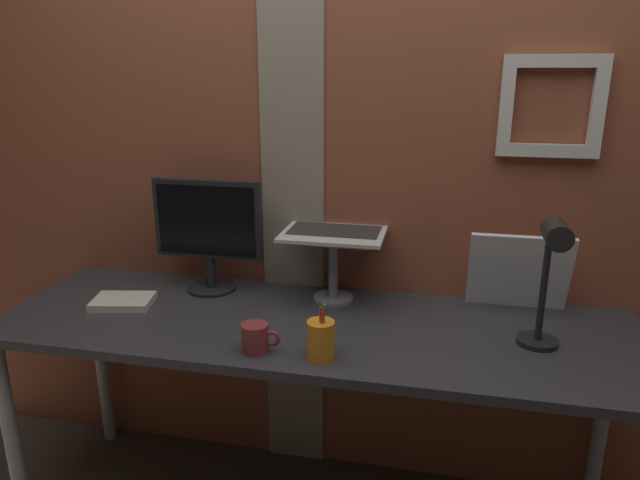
{
  "coord_description": "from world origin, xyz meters",
  "views": [
    {
      "loc": [
        0.31,
        -1.6,
        1.56
      ],
      "look_at": [
        -0.07,
        0.14,
        1.02
      ],
      "focal_mm": 31.95,
      "sensor_mm": 36.0,
      "label": 1
    }
  ],
  "objects": [
    {
      "name": "laptop",
      "position": [
        -0.05,
        0.3,
        1.06
      ],
      "size": [
        0.35,
        0.29,
        0.21
      ],
      "color": "silver",
      "rests_on": "laptop_stand"
    },
    {
      "name": "whiteboard_panel",
      "position": [
        0.57,
        0.28,
        0.9
      ],
      "size": [
        0.33,
        0.1,
        0.28
      ],
      "primitive_type": "cube",
      "rotation": [
        0.3,
        0.0,
        0.0
      ],
      "color": "white",
      "rests_on": "desk"
    },
    {
      "name": "paper_clutter_stack",
      "position": [
        -0.75,
        0.04,
        0.78
      ],
      "size": [
        0.22,
        0.18,
        0.03
      ],
      "primitive_type": "cube",
      "rotation": [
        0.0,
        0.0,
        0.2
      ],
      "color": "silver",
      "rests_on": "desk"
    },
    {
      "name": "desk",
      "position": [
        -0.07,
        0.04,
        0.69
      ],
      "size": [
        2.08,
        0.65,
        0.77
      ],
      "color": "#333338",
      "rests_on": "ground_plane"
    },
    {
      "name": "pen_cup",
      "position": [
        -0.0,
        -0.19,
        0.83
      ],
      "size": [
        0.08,
        0.08,
        0.17
      ],
      "color": "orange",
      "rests_on": "desk"
    },
    {
      "name": "brick_wall_back",
      "position": [
        -0.0,
        0.42,
        1.19
      ],
      "size": [
        3.31,
        0.16,
        2.38
      ],
      "color": "brown",
      "rests_on": "ground_plane"
    },
    {
      "name": "laptop_stand",
      "position": [
        -0.05,
        0.24,
        0.93
      ],
      "size": [
        0.28,
        0.22,
        0.24
      ],
      "color": "gray",
      "rests_on": "desk"
    },
    {
      "name": "coffee_mug",
      "position": [
        -0.19,
        -0.19,
        0.81
      ],
      "size": [
        0.12,
        0.08,
        0.08
      ],
      "color": "maroon",
      "rests_on": "desk"
    },
    {
      "name": "monitor",
      "position": [
        -0.51,
        0.24,
        1.01
      ],
      "size": [
        0.4,
        0.18,
        0.41
      ],
      "color": "black",
      "rests_on": "desk"
    },
    {
      "name": "desk_lamp",
      "position": [
        0.61,
        -0.02,
        1.02
      ],
      "size": [
        0.12,
        0.2,
        0.4
      ],
      "color": "black",
      "rests_on": "desk"
    }
  ]
}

